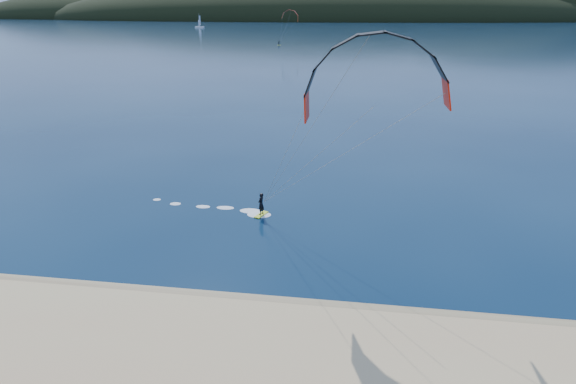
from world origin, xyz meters
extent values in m
plane|color=#071D37|center=(0.00, 0.00, 0.00)|extent=(1800.00, 1800.00, 0.00)
cube|color=#856C4D|center=(0.00, 4.50, 0.05)|extent=(220.00, 2.50, 0.10)
ellipsoid|color=black|center=(-50.00, 720.00, 0.00)|extent=(840.00, 280.00, 110.00)
ellipsoid|color=black|center=(260.00, 760.00, 0.00)|extent=(600.00, 240.00, 140.00)
ellipsoid|color=black|center=(-380.00, 780.00, 0.00)|extent=(520.00, 220.00, 90.00)
cube|color=#BDD619|center=(1.20, 17.25, 0.05)|extent=(0.97, 1.57, 0.09)
imported|color=black|center=(1.20, 17.25, 1.01)|extent=(0.65, 0.78, 1.84)
cylinder|color=gray|center=(5.51, 13.67, 5.93)|extent=(0.02, 0.02, 13.82)
cube|color=#BDD619|center=(-27.95, 207.32, 0.06)|extent=(1.51, 1.42, 0.09)
imported|color=black|center=(-27.95, 207.32, 1.06)|extent=(1.19, 1.18, 1.94)
cylinder|color=gray|center=(-24.97, 205.23, 6.51)|extent=(0.02, 0.02, 12.02)
cube|color=white|center=(-129.97, 404.72, 0.50)|extent=(8.28, 3.96, 1.39)
cylinder|color=white|center=(-129.97, 404.72, 5.96)|extent=(0.20, 0.20, 10.92)
cube|color=white|center=(-129.92, 406.11, 5.96)|extent=(0.52, 2.55, 7.95)
cube|color=white|center=(-129.92, 403.13, 3.97)|extent=(0.41, 1.96, 4.97)
camera|label=1|loc=(8.40, -17.61, 15.81)|focal=29.63mm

